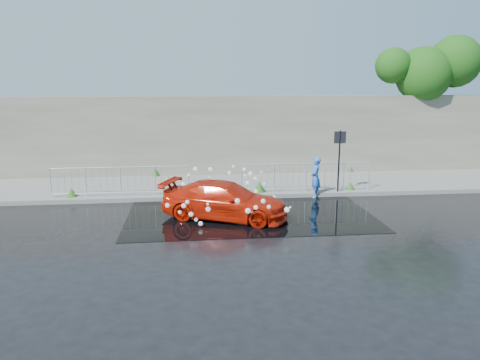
# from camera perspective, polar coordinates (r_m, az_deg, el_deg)

# --- Properties ---
(ground) EXTENTS (90.00, 90.00, 0.00)m
(ground) POSITION_cam_1_polar(r_m,az_deg,el_deg) (14.64, -0.32, -5.26)
(ground) COLOR black
(ground) RESTS_ON ground
(pavement) EXTENTS (30.00, 4.00, 0.15)m
(pavement) POSITION_cam_1_polar(r_m,az_deg,el_deg) (19.43, -1.82, -0.64)
(pavement) COLOR slate
(pavement) RESTS_ON ground
(curb) EXTENTS (30.00, 0.25, 0.16)m
(curb) POSITION_cam_1_polar(r_m,az_deg,el_deg) (17.49, -1.32, -2.07)
(curb) COLOR slate
(curb) RESTS_ON ground
(retaining_wall) EXTENTS (30.00, 0.60, 3.50)m
(retaining_wall) POSITION_cam_1_polar(r_m,az_deg,el_deg) (21.29, -2.30, 5.47)
(retaining_wall) COLOR #605E51
(retaining_wall) RESTS_ON pavement
(puddle) EXTENTS (8.00, 5.00, 0.01)m
(puddle) POSITION_cam_1_polar(r_m,az_deg,el_deg) (15.64, 1.14, -4.09)
(puddle) COLOR black
(puddle) RESTS_ON ground
(sign_post) EXTENTS (0.45, 0.06, 2.50)m
(sign_post) POSITION_cam_1_polar(r_m,az_deg,el_deg) (18.10, 12.03, 3.45)
(sign_post) COLOR black
(sign_post) RESTS_ON ground
(tree) EXTENTS (5.04, 2.58, 6.41)m
(tree) POSITION_cam_1_polar(r_m,az_deg,el_deg) (24.13, 22.39, 12.39)
(tree) COLOR #332114
(tree) RESTS_ON ground
(railing_left) EXTENTS (5.05, 0.05, 1.10)m
(railing_left) POSITION_cam_1_polar(r_m,az_deg,el_deg) (17.82, -14.35, -0.03)
(railing_left) COLOR silver
(railing_left) RESTS_ON pavement
(railing_right) EXTENTS (5.05, 0.05, 1.10)m
(railing_right) POSITION_cam_1_polar(r_m,az_deg,el_deg) (18.17, 8.05, 0.47)
(railing_right) COLOR silver
(railing_right) RESTS_ON pavement
(weeds) EXTENTS (12.17, 3.93, 0.41)m
(weeds) POSITION_cam_1_polar(r_m,az_deg,el_deg) (18.86, -2.64, -0.28)
(weeds) COLOR #1D4312
(weeds) RESTS_ON pavement
(water_spray) EXTENTS (3.65, 5.55, 1.09)m
(water_spray) POSITION_cam_1_polar(r_m,az_deg,el_deg) (15.67, -1.40, -1.58)
(water_spray) COLOR white
(water_spray) RESTS_ON ground
(red_car) EXTENTS (4.40, 3.08, 1.18)m
(red_car) POSITION_cam_1_polar(r_m,az_deg,el_deg) (14.98, -1.84, -2.51)
(red_car) COLOR red
(red_car) RESTS_ON ground
(person) EXTENTS (0.51, 0.64, 1.53)m
(person) POSITION_cam_1_polar(r_m,az_deg,el_deg) (17.82, 9.20, 0.30)
(person) COLOR blue
(person) RESTS_ON ground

